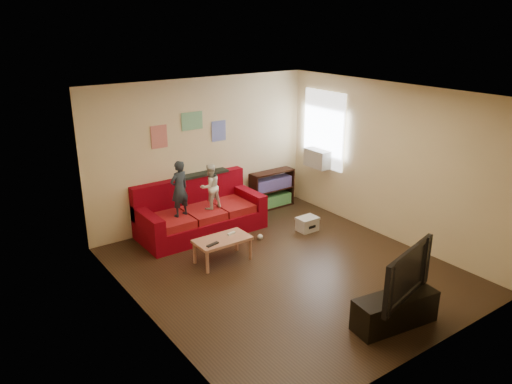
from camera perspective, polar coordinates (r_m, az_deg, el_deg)
room_shell at (r=7.29m, az=3.65°, el=0.53°), size 4.52×5.02×2.72m
sofa at (r=9.08m, az=-6.52°, el=-2.54°), size 2.24×1.03×0.98m
child_a at (r=8.52m, az=-8.75°, el=0.37°), size 0.40×0.30×0.98m
child_b at (r=8.81m, az=-5.26°, el=0.62°), size 0.42×0.34×0.82m
coffee_table at (r=7.94m, az=-3.86°, el=-5.69°), size 0.88×0.49×0.40m
remote at (r=7.70m, az=-4.98°, el=-5.99°), size 0.23×0.10×0.02m
game_controller at (r=8.04m, az=-2.84°, el=-4.76°), size 0.16×0.08×0.03m
bookshelf at (r=10.17m, az=1.82°, el=0.09°), size 0.96×0.29×0.77m
window at (r=9.82m, az=7.75°, el=7.10°), size 0.04×1.08×1.48m
ac_unit at (r=9.87m, az=7.10°, el=3.84°), size 0.28×0.55×0.35m
artwork_left at (r=8.79m, az=-11.01°, el=6.21°), size 0.30×0.01×0.40m
artwork_center at (r=9.03m, az=-7.33°, el=8.05°), size 0.42×0.01×0.32m
artwork_right at (r=9.35m, az=-4.28°, el=6.98°), size 0.30×0.01×0.38m
file_box at (r=9.17m, az=5.89°, el=-3.64°), size 0.37×0.28×0.26m
tv_stand at (r=6.68m, az=15.58°, el=-12.91°), size 1.17×0.54×0.42m
television at (r=6.41m, az=16.02°, el=-8.73°), size 1.18×0.44×0.68m
tissue at (r=8.79m, az=0.47°, el=-5.16°), size 0.13×0.13×0.10m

